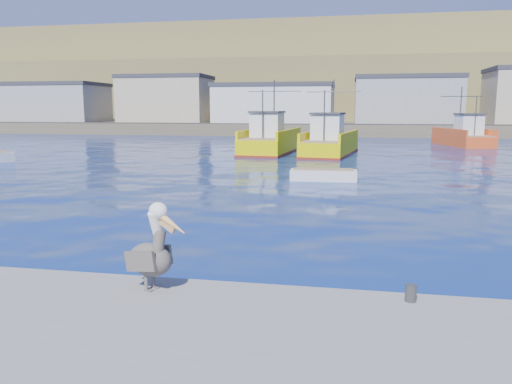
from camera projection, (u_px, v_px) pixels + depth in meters
ground at (271, 261)px, 12.63m from camera, size 260.00×260.00×0.00m
dock_bollards at (275, 284)px, 9.12m from camera, size 36.20×0.20×0.30m
far_shore at (344, 86)px, 117.00m from camera, size 200.00×81.00×24.00m
trawler_yellow_a at (271, 141)px, 43.71m from camera, size 4.85×10.85×6.43m
trawler_yellow_b at (330, 143)px, 41.65m from camera, size 4.82×10.15×6.32m
boat_orange at (464, 136)px, 51.78m from camera, size 5.04×8.93×6.10m
skiff_mid at (323, 176)px, 26.85m from camera, size 3.56×1.33×0.77m
skiff_extra at (305, 145)px, 49.18m from camera, size 4.34×3.87×0.94m
pelican at (152, 252)px, 9.17m from camera, size 1.33×0.79×1.67m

